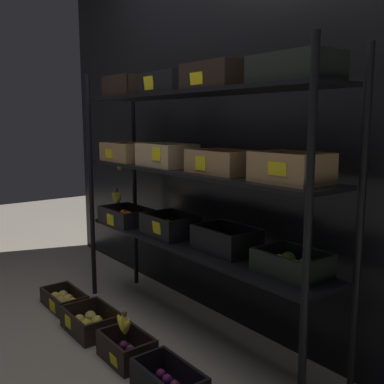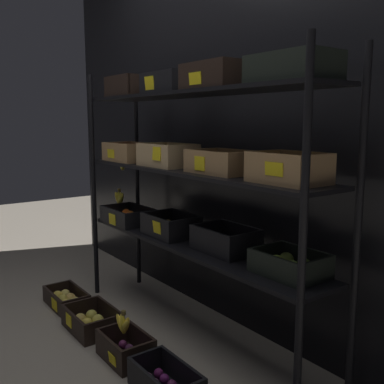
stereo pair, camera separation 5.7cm
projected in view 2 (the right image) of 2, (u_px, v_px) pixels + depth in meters
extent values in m
plane|color=gray|center=(192.00, 334.00, 2.63)|extent=(10.00, 10.00, 0.00)
cube|color=black|center=(242.00, 128.00, 2.66)|extent=(4.27, 0.12, 2.42)
cylinder|color=black|center=(94.00, 188.00, 3.15)|extent=(0.03, 0.03, 1.56)
cylinder|color=black|center=(303.00, 247.00, 1.66)|extent=(0.03, 0.03, 1.56)
cylinder|color=black|center=(137.00, 183.00, 3.36)|extent=(0.03, 0.03, 1.56)
cylinder|color=black|center=(358.00, 233.00, 1.87)|extent=(0.03, 0.03, 1.56)
cube|color=black|center=(192.00, 245.00, 2.55)|extent=(1.84, 0.32, 0.02)
cube|color=black|center=(192.00, 171.00, 2.48)|extent=(1.84, 0.32, 0.02)
cube|color=black|center=(192.00, 94.00, 2.41)|extent=(1.84, 0.32, 0.02)
cube|color=black|center=(128.00, 222.00, 3.06)|extent=(0.37, 0.24, 0.01)
cube|color=black|center=(113.00, 216.00, 2.99)|extent=(0.37, 0.02, 0.09)
cube|color=black|center=(142.00, 212.00, 3.12)|extent=(0.37, 0.02, 0.09)
cube|color=black|center=(116.00, 210.00, 3.20)|extent=(0.02, 0.21, 0.09)
cube|color=black|center=(141.00, 219.00, 2.91)|extent=(0.02, 0.21, 0.09)
sphere|color=orange|center=(116.00, 215.00, 3.12)|extent=(0.06, 0.06, 0.06)
sphere|color=orange|center=(120.00, 216.00, 3.06)|extent=(0.06, 0.06, 0.06)
sphere|color=orange|center=(125.00, 218.00, 3.00)|extent=(0.06, 0.06, 0.06)
sphere|color=#FF6709|center=(131.00, 220.00, 2.95)|extent=(0.06, 0.06, 0.06)
sphere|color=orange|center=(126.00, 213.00, 3.17)|extent=(0.06, 0.06, 0.06)
sphere|color=orange|center=(130.00, 215.00, 3.11)|extent=(0.06, 0.06, 0.06)
sphere|color=orange|center=(136.00, 217.00, 3.05)|extent=(0.06, 0.06, 0.06)
sphere|color=orange|center=(141.00, 218.00, 2.99)|extent=(0.06, 0.06, 0.06)
cube|color=yellow|center=(112.00, 219.00, 2.98)|extent=(0.09, 0.01, 0.07)
cube|color=black|center=(171.00, 234.00, 2.72)|extent=(0.32, 0.25, 0.01)
cube|color=black|center=(155.00, 227.00, 2.64)|extent=(0.32, 0.02, 0.12)
cube|color=black|center=(186.00, 221.00, 2.78)|extent=(0.32, 0.02, 0.12)
cube|color=black|center=(157.00, 219.00, 2.83)|extent=(0.02, 0.21, 0.12)
cube|color=black|center=(186.00, 229.00, 2.59)|extent=(0.02, 0.21, 0.12)
ellipsoid|color=brown|center=(157.00, 226.00, 2.76)|extent=(0.05, 0.05, 0.07)
ellipsoid|color=brown|center=(163.00, 228.00, 2.71)|extent=(0.05, 0.05, 0.07)
ellipsoid|color=brown|center=(168.00, 230.00, 2.66)|extent=(0.05, 0.05, 0.07)
ellipsoid|color=brown|center=(173.00, 232.00, 2.62)|extent=(0.05, 0.05, 0.07)
ellipsoid|color=brown|center=(168.00, 225.00, 2.80)|extent=(0.05, 0.05, 0.07)
ellipsoid|color=brown|center=(174.00, 226.00, 2.76)|extent=(0.05, 0.05, 0.07)
ellipsoid|color=brown|center=(179.00, 228.00, 2.71)|extent=(0.05, 0.05, 0.07)
ellipsoid|color=brown|center=(184.00, 230.00, 2.66)|extent=(0.05, 0.05, 0.07)
cube|color=yellow|center=(157.00, 228.00, 2.60)|extent=(0.08, 0.01, 0.08)
cube|color=black|center=(226.00, 250.00, 2.39)|extent=(0.33, 0.24, 0.01)
cube|color=black|center=(209.00, 241.00, 2.31)|extent=(0.33, 0.02, 0.12)
cube|color=black|center=(241.00, 235.00, 2.44)|extent=(0.33, 0.02, 0.12)
cube|color=black|center=(207.00, 232.00, 2.50)|extent=(0.02, 0.21, 0.12)
cube|color=black|center=(246.00, 245.00, 2.25)|extent=(0.02, 0.21, 0.12)
sphere|color=#6C1B59|center=(206.00, 242.00, 2.43)|extent=(0.05, 0.05, 0.05)
sphere|color=#591946|center=(211.00, 244.00, 2.39)|extent=(0.05, 0.05, 0.05)
sphere|color=#5F1746|center=(218.00, 246.00, 2.35)|extent=(0.05, 0.05, 0.05)
sphere|color=#5E2454|center=(225.00, 248.00, 2.31)|extent=(0.05, 0.05, 0.05)
sphere|color=#632755|center=(232.00, 251.00, 2.27)|extent=(0.05, 0.05, 0.05)
sphere|color=#5F2755|center=(214.00, 241.00, 2.46)|extent=(0.05, 0.05, 0.05)
sphere|color=#581A5D|center=(219.00, 243.00, 2.42)|extent=(0.05, 0.05, 0.05)
sphere|color=#6C1C5B|center=(226.00, 245.00, 2.38)|extent=(0.05, 0.05, 0.05)
sphere|color=#61204F|center=(231.00, 247.00, 2.34)|extent=(0.05, 0.05, 0.05)
sphere|color=#582F5D|center=(239.00, 249.00, 2.30)|extent=(0.05, 0.05, 0.05)
sphere|color=#5A2F5C|center=(222.00, 239.00, 2.49)|extent=(0.05, 0.05, 0.05)
sphere|color=#5B2746|center=(227.00, 241.00, 2.45)|extent=(0.05, 0.05, 0.05)
sphere|color=#641A57|center=(233.00, 243.00, 2.41)|extent=(0.05, 0.05, 0.05)
sphere|color=#6B2049|center=(239.00, 245.00, 2.37)|extent=(0.05, 0.05, 0.05)
sphere|color=#61185E|center=(245.00, 247.00, 2.33)|extent=(0.05, 0.05, 0.05)
cube|color=black|center=(289.00, 273.00, 2.03)|extent=(0.31, 0.24, 0.01)
cube|color=black|center=(273.00, 266.00, 1.95)|extent=(0.31, 0.02, 0.10)
cube|color=black|center=(306.00, 257.00, 2.08)|extent=(0.31, 0.02, 0.10)
cube|color=black|center=(266.00, 254.00, 2.13)|extent=(0.02, 0.21, 0.10)
cube|color=black|center=(317.00, 271.00, 1.90)|extent=(0.02, 0.21, 0.10)
sphere|color=#93B336|center=(277.00, 263.00, 2.04)|extent=(0.07, 0.07, 0.07)
sphere|color=#87B344|center=(293.00, 269.00, 1.96)|extent=(0.07, 0.07, 0.07)
sphere|color=#97B144|center=(286.00, 260.00, 2.08)|extent=(0.07, 0.07, 0.07)
sphere|color=#92C146|center=(304.00, 266.00, 2.00)|extent=(0.07, 0.07, 0.07)
cube|color=#A87F51|center=(130.00, 160.00, 2.99)|extent=(0.36, 0.23, 0.01)
cube|color=#A87F51|center=(115.00, 152.00, 2.92)|extent=(0.36, 0.02, 0.11)
cube|color=#A87F51|center=(144.00, 150.00, 3.05)|extent=(0.36, 0.02, 0.11)
cube|color=#A87F51|center=(118.00, 150.00, 3.12)|extent=(0.02, 0.20, 0.11)
cube|color=#A87F51|center=(142.00, 153.00, 2.85)|extent=(0.02, 0.20, 0.11)
sphere|color=red|center=(120.00, 153.00, 3.04)|extent=(0.07, 0.07, 0.07)
sphere|color=red|center=(126.00, 154.00, 2.97)|extent=(0.07, 0.07, 0.07)
sphere|color=red|center=(132.00, 155.00, 2.90)|extent=(0.07, 0.07, 0.07)
sphere|color=red|center=(128.00, 153.00, 3.08)|extent=(0.07, 0.07, 0.07)
sphere|color=red|center=(134.00, 154.00, 3.01)|extent=(0.07, 0.07, 0.07)
sphere|color=red|center=(140.00, 155.00, 2.94)|extent=(0.07, 0.07, 0.07)
cube|color=yellow|center=(111.00, 154.00, 2.95)|extent=(0.09, 0.01, 0.06)
cube|color=tan|center=(168.00, 165.00, 2.66)|extent=(0.35, 0.23, 0.01)
cube|color=tan|center=(152.00, 155.00, 2.58)|extent=(0.35, 0.02, 0.12)
cube|color=tan|center=(182.00, 153.00, 2.71)|extent=(0.35, 0.02, 0.12)
cube|color=tan|center=(153.00, 152.00, 2.78)|extent=(0.02, 0.20, 0.12)
cube|color=tan|center=(184.00, 156.00, 2.51)|extent=(0.02, 0.20, 0.12)
ellipsoid|color=#BBC050|center=(156.00, 156.00, 2.69)|extent=(0.07, 0.07, 0.09)
ellipsoid|color=#A8B259|center=(162.00, 157.00, 2.63)|extent=(0.07, 0.07, 0.09)
ellipsoid|color=tan|center=(171.00, 158.00, 2.56)|extent=(0.07, 0.07, 0.09)
ellipsoid|color=tan|center=(164.00, 155.00, 2.73)|extent=(0.07, 0.07, 0.09)
ellipsoid|color=#ACAC49|center=(172.00, 156.00, 2.66)|extent=(0.07, 0.07, 0.09)
ellipsoid|color=#A9B451|center=(180.00, 157.00, 2.60)|extent=(0.07, 0.07, 0.09)
cube|color=yellow|center=(157.00, 154.00, 2.52)|extent=(0.08, 0.01, 0.08)
cube|color=#A87F51|center=(222.00, 172.00, 2.30)|extent=(0.36, 0.24, 0.01)
cube|color=#A87F51|center=(205.00, 162.00, 2.23)|extent=(0.36, 0.02, 0.11)
cube|color=#A87F51|center=(238.00, 159.00, 2.36)|extent=(0.36, 0.02, 0.11)
cube|color=#A87F51|center=(202.00, 158.00, 2.43)|extent=(0.02, 0.20, 0.11)
cube|color=#A87F51|center=(245.00, 163.00, 2.16)|extent=(0.02, 0.20, 0.11)
sphere|color=#E1C050|center=(207.00, 163.00, 2.34)|extent=(0.07, 0.07, 0.07)
sphere|color=gold|center=(217.00, 164.00, 2.28)|extent=(0.07, 0.07, 0.07)
sphere|color=gold|center=(228.00, 166.00, 2.22)|extent=(0.07, 0.07, 0.07)
sphere|color=#E1B353|center=(218.00, 162.00, 2.38)|extent=(0.07, 0.07, 0.07)
sphere|color=gold|center=(228.00, 164.00, 2.32)|extent=(0.07, 0.07, 0.07)
sphere|color=#E7C358|center=(239.00, 165.00, 2.25)|extent=(0.07, 0.07, 0.07)
cube|color=yellow|center=(200.00, 163.00, 2.25)|extent=(0.08, 0.01, 0.07)
cube|color=#A87F51|center=(288.00, 182.00, 1.94)|extent=(0.32, 0.23, 0.01)
cube|color=#A87F51|center=(271.00, 168.00, 1.86)|extent=(0.32, 0.02, 0.12)
cube|color=#A87F51|center=(305.00, 165.00, 1.99)|extent=(0.32, 0.02, 0.12)
cube|color=#A87F51|center=(263.00, 164.00, 2.05)|extent=(0.02, 0.20, 0.12)
cube|color=#A87F51|center=(317.00, 169.00, 1.81)|extent=(0.02, 0.20, 0.12)
ellipsoid|color=yellow|center=(270.00, 170.00, 1.97)|extent=(0.06, 0.06, 0.08)
ellipsoid|color=yellow|center=(283.00, 172.00, 1.91)|extent=(0.06, 0.06, 0.08)
ellipsoid|color=yellow|center=(297.00, 174.00, 1.85)|extent=(0.06, 0.06, 0.08)
ellipsoid|color=yellow|center=(280.00, 169.00, 2.01)|extent=(0.06, 0.06, 0.08)
ellipsoid|color=yellow|center=(293.00, 171.00, 1.95)|extent=(0.06, 0.06, 0.08)
ellipsoid|color=yellow|center=(309.00, 173.00, 1.89)|extent=(0.06, 0.06, 0.08)
cube|color=yellow|center=(274.00, 169.00, 1.84)|extent=(0.10, 0.01, 0.06)
cube|color=black|center=(133.00, 96.00, 2.94)|extent=(0.33, 0.25, 0.01)
cube|color=black|center=(116.00, 85.00, 2.86)|extent=(0.33, 0.02, 0.12)
cube|color=black|center=(148.00, 87.00, 3.00)|extent=(0.33, 0.02, 0.12)
cube|color=black|center=(121.00, 87.00, 3.06)|extent=(0.02, 0.22, 0.12)
cube|color=black|center=(144.00, 84.00, 2.81)|extent=(0.02, 0.22, 0.12)
sphere|color=orange|center=(124.00, 90.00, 2.96)|extent=(0.07, 0.07, 0.07)
sphere|color=orange|center=(132.00, 89.00, 2.87)|extent=(0.07, 0.07, 0.07)
sphere|color=orange|center=(132.00, 90.00, 3.00)|extent=(0.07, 0.07, 0.07)
sphere|color=orange|center=(142.00, 89.00, 2.92)|extent=(0.07, 0.07, 0.07)
cube|color=black|center=(173.00, 93.00, 2.61)|extent=(0.35, 0.26, 0.01)
cube|color=black|center=(156.00, 81.00, 2.53)|extent=(0.35, 0.02, 0.11)
cube|color=black|center=(190.00, 83.00, 2.67)|extent=(0.35, 0.02, 0.11)
cube|color=black|center=(158.00, 84.00, 2.73)|extent=(0.02, 0.22, 0.11)
cube|color=black|center=(190.00, 80.00, 2.46)|extent=(0.02, 0.22, 0.11)
sphere|color=orange|center=(158.00, 87.00, 2.66)|extent=(0.06, 0.06, 0.06)
sphere|color=orange|center=(165.00, 87.00, 2.60)|extent=(0.06, 0.06, 0.06)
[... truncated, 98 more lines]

